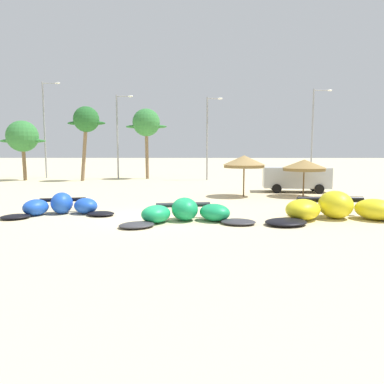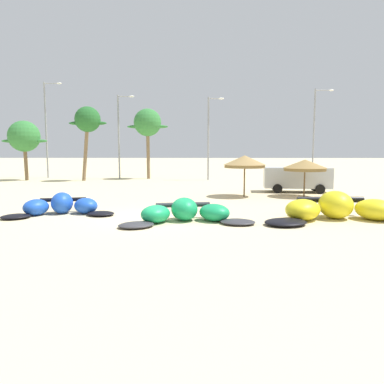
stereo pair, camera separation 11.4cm
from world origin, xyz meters
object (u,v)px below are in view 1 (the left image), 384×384
at_px(kite_left, 61,206).
at_px(palm_left, 22,137).
at_px(parked_van, 295,177).
at_px(lamppost_east, 314,129).
at_px(lamppost_west_center, 119,132).
at_px(kite_center, 339,209).
at_px(lamppost_east_center, 208,134).
at_px(lamppost_west, 46,125).
at_px(palm_left_of_gap, 86,121).
at_px(kite_left_of_center, 186,213).
at_px(beach_umbrella_middle, 304,165).
at_px(beach_umbrella_near_van, 244,162).
at_px(palm_center_left, 146,123).

xyz_separation_m(kite_left, palm_left, (-11.38, 20.10, 4.10)).
relative_size(parked_van, lamppost_east, 0.51).
bearing_deg(palm_left, lamppost_west_center, 12.36).
height_order(kite_center, lamppost_east_center, lamppost_east_center).
bearing_deg(lamppost_east, kite_left, -129.47).
height_order(lamppost_west, lamppost_west_center, lamppost_west).
xyz_separation_m(lamppost_west_center, lamppost_east, (21.59, 1.77, 0.47)).
distance_m(lamppost_west_center, lamppost_east, 21.67).
bearing_deg(lamppost_east, kite_center, -104.93).
distance_m(palm_left_of_gap, lamppost_east_center, 12.51).
xyz_separation_m(palm_left_of_gap, lamppost_west_center, (2.71, 2.61, -1.03)).
bearing_deg(kite_left_of_center, lamppost_east_center, 85.74).
bearing_deg(lamppost_east_center, kite_left_of_center, -94.26).
height_order(lamppost_west_center, lamppost_east_center, lamppost_west_center).
xyz_separation_m(parked_van, palm_left_of_gap, (-18.51, 9.76, 4.99)).
bearing_deg(lamppost_east, beach_umbrella_middle, -109.29).
height_order(beach_umbrella_middle, lamppost_east, lamppost_east).
height_order(beach_umbrella_near_van, parked_van, beach_umbrella_near_van).
bearing_deg(palm_left, palm_left_of_gap, -4.37).
height_order(palm_center_left, lamppost_east, lamppost_east).
bearing_deg(beach_umbrella_middle, lamppost_east, 70.71).
bearing_deg(kite_left, parked_van, 35.16).
distance_m(palm_left, lamppost_east, 31.36).
relative_size(beach_umbrella_middle, lamppost_east, 0.29).
bearing_deg(lamppost_east_center, kite_center, -76.69).
height_order(kite_left, palm_left, palm_left).
bearing_deg(parked_van, lamppost_east_center, 118.99).
distance_m(beach_umbrella_near_van, beach_umbrella_middle, 4.06).
relative_size(kite_left_of_center, beach_umbrella_middle, 2.06).
distance_m(beach_umbrella_middle, palm_left, 28.46).
bearing_deg(lamppost_west_center, beach_umbrella_near_van, -52.31).
relative_size(palm_center_left, lamppost_east, 0.77).
xyz_separation_m(kite_center, lamppost_west_center, (-14.89, 23.36, 4.56)).
bearing_deg(kite_left_of_center, parked_van, 55.91).
bearing_deg(kite_left, beach_umbrella_near_van, 35.96).
height_order(lamppost_west, lamppost_east_center, lamppost_west).
xyz_separation_m(kite_left_of_center, lamppost_east_center, (1.68, 22.59, 4.42)).
bearing_deg(kite_left, lamppost_east_center, 69.47).
xyz_separation_m(kite_center, palm_center_left, (-11.91, 23.55, 5.52)).
relative_size(parked_van, lamppost_west, 0.47).
relative_size(kite_left_of_center, kite_center, 0.78).
bearing_deg(beach_umbrella_middle, beach_umbrella_near_van, -179.48).
bearing_deg(palm_center_left, beach_umbrella_near_van, -60.40).
bearing_deg(beach_umbrella_middle, lamppost_west, 145.88).
height_order(parked_van, palm_left, palm_left).
bearing_deg(lamppost_east_center, beach_umbrella_near_van, -81.82).
xyz_separation_m(beach_umbrella_middle, palm_left, (-25.22, 12.96, 2.38)).
bearing_deg(palm_left_of_gap, beach_umbrella_near_van, -40.98).
distance_m(parked_van, palm_left_of_gap, 21.51).
bearing_deg(palm_left_of_gap, palm_left, 175.63).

